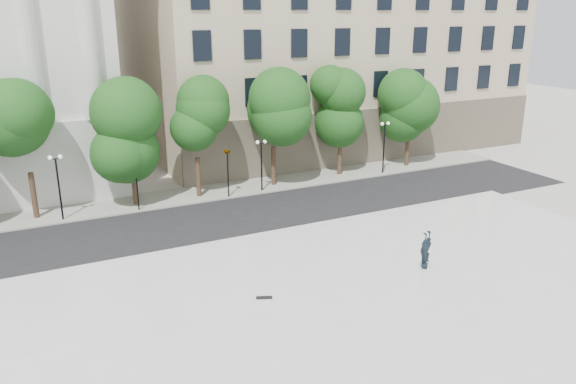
# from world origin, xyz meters

# --- Properties ---
(plaza) EXTENTS (44.00, 22.00, 0.45)m
(plaza) POSITION_xyz_m (0.00, 3.00, 0.23)
(plaza) COLOR silver
(plaza) RESTS_ON ground
(street) EXTENTS (60.00, 8.00, 0.02)m
(street) POSITION_xyz_m (0.00, 18.00, 0.01)
(street) COLOR black
(street) RESTS_ON ground
(far_sidewalk) EXTENTS (60.00, 4.00, 0.12)m
(far_sidewalk) POSITION_xyz_m (0.00, 24.00, 0.06)
(far_sidewalk) COLOR #A4A298
(far_sidewalk) RESTS_ON ground
(building_east) EXTENTS (36.00, 26.15, 23.00)m
(building_east) POSITION_xyz_m (20.00, 38.91, 11.14)
(building_east) COLOR #BDAF90
(building_east) RESTS_ON ground
(traffic_light_west) EXTENTS (0.73, 1.68, 4.16)m
(traffic_light_west) POSITION_xyz_m (-2.20, 22.30, 3.65)
(traffic_light_west) COLOR black
(traffic_light_west) RESTS_ON ground
(traffic_light_east) EXTENTS (0.64, 1.80, 4.21)m
(traffic_light_east) POSITION_xyz_m (4.36, 22.30, 3.71)
(traffic_light_east) COLOR black
(traffic_light_east) RESTS_ON ground
(person_lying) EXTENTS (1.22, 2.14, 0.55)m
(person_lying) POSITION_xyz_m (8.92, 5.75, 0.72)
(person_lying) COLOR black
(person_lying) RESTS_ON plaza
(skateboard) EXTENTS (0.77, 0.46, 0.08)m
(skateboard) POSITION_xyz_m (0.20, 6.47, 0.49)
(skateboard) COLOR black
(skateboard) RESTS_ON plaza
(street_trees) EXTENTS (48.08, 4.62, 8.07)m
(street_trees) POSITION_xyz_m (-0.18, 23.71, 5.53)
(street_trees) COLOR #382619
(street_trees) RESTS_ON ground
(lamp_posts) EXTENTS (36.43, 0.28, 4.45)m
(lamp_posts) POSITION_xyz_m (0.24, 22.60, 2.98)
(lamp_posts) COLOR black
(lamp_posts) RESTS_ON ground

